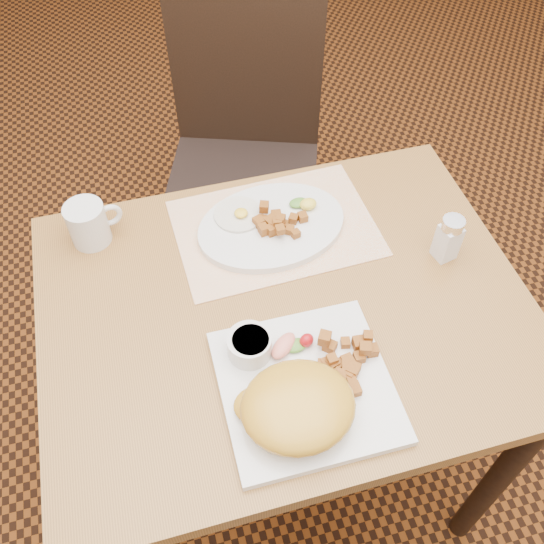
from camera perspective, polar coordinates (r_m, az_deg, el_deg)
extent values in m
plane|color=black|center=(1.79, 0.87, -17.19)|extent=(8.00, 8.00, 0.00)
cube|color=#9C6930|center=(1.14, 1.31, -3.55)|extent=(0.90, 0.70, 0.03)
cylinder|color=black|center=(1.47, 20.52, -17.72)|extent=(0.05, 0.05, 0.71)
cylinder|color=black|center=(1.61, -15.91, -5.75)|extent=(0.05, 0.05, 0.71)
cylinder|color=black|center=(1.71, 11.22, 0.14)|extent=(0.05, 0.05, 0.71)
cube|color=black|center=(1.77, -2.82, 7.95)|extent=(0.54, 0.54, 0.05)
cylinder|color=black|center=(2.05, 3.02, 6.30)|extent=(0.04, 0.04, 0.42)
cylinder|color=black|center=(1.81, 2.51, -1.75)|extent=(0.04, 0.04, 0.42)
cylinder|color=black|center=(2.08, -6.98, 6.81)|extent=(0.04, 0.04, 0.42)
cylinder|color=black|center=(1.85, -8.69, -1.03)|extent=(0.04, 0.04, 0.42)
cube|color=black|center=(1.76, -2.43, 18.88)|extent=(0.41, 0.18, 0.50)
cube|color=white|center=(1.24, 0.29, 4.16)|extent=(0.41, 0.29, 0.00)
cube|color=silver|center=(1.02, 3.20, -10.70)|extent=(0.28, 0.28, 0.02)
ellipsoid|color=gold|center=(0.96, 2.47, -12.51)|extent=(0.18, 0.16, 0.07)
ellipsoid|color=gold|center=(0.98, 4.22, -13.70)|extent=(0.07, 0.07, 0.02)
ellipsoid|color=gold|center=(0.99, -1.51, -12.38)|extent=(0.07, 0.07, 0.02)
cylinder|color=silver|center=(1.03, -2.14, -6.91)|extent=(0.08, 0.08, 0.04)
cylinder|color=beige|center=(1.01, -2.04, -6.44)|extent=(0.06, 0.06, 0.01)
ellipsoid|color=#387223|center=(1.05, 2.27, -6.92)|extent=(0.04, 0.03, 0.01)
ellipsoid|color=red|center=(1.05, 3.27, -6.44)|extent=(0.03, 0.03, 0.03)
ellipsoid|color=#F28C72|center=(1.04, 1.10, -6.95)|extent=(0.06, 0.06, 0.02)
cylinder|color=white|center=(1.24, -3.17, 5.43)|extent=(0.10, 0.10, 0.01)
ellipsoid|color=yellow|center=(1.23, -2.93, 5.57)|extent=(0.03, 0.03, 0.01)
ellipsoid|color=#387223|center=(1.26, 2.51, 6.53)|extent=(0.04, 0.03, 0.01)
ellipsoid|color=yellow|center=(1.25, 3.42, 6.41)|extent=(0.04, 0.03, 0.02)
cube|color=white|center=(1.21, 16.16, 2.74)|extent=(0.05, 0.05, 0.08)
cylinder|color=silver|center=(1.18, 16.69, 4.35)|extent=(0.05, 0.05, 0.02)
cylinder|color=silver|center=(1.24, -16.95, 4.36)|extent=(0.08, 0.08, 0.09)
torus|color=silver|center=(1.25, -15.04, 5.17)|extent=(0.05, 0.02, 0.05)
cube|color=#9D5719|center=(1.04, 8.20, -7.94)|extent=(0.02, 0.02, 0.01)
cube|color=#9D5719|center=(1.02, 5.68, -8.18)|extent=(0.02, 0.02, 0.01)
cube|color=#9D5719|center=(1.01, 7.75, -10.89)|extent=(0.02, 0.02, 0.02)
cube|color=#9D5719|center=(1.04, 7.11, -8.32)|extent=(0.02, 0.02, 0.02)
cube|color=#9D5719|center=(1.03, 7.03, -8.68)|extent=(0.02, 0.02, 0.02)
cube|color=#9D5719|center=(1.03, 7.62, -9.11)|extent=(0.03, 0.03, 0.02)
cube|color=#9D5719|center=(1.03, 5.25, -8.61)|extent=(0.02, 0.02, 0.02)
cube|color=#9D5719|center=(1.02, 6.68, -9.73)|extent=(0.02, 0.02, 0.02)
cube|color=#9D5719|center=(1.03, 4.98, -6.23)|extent=(0.03, 0.03, 0.02)
cube|color=#9D5719|center=(1.02, 7.20, -9.28)|extent=(0.03, 0.03, 0.02)
cube|color=#9D5719|center=(1.02, 6.28, -9.71)|extent=(0.03, 0.03, 0.02)
cube|color=#9D5719|center=(1.05, 5.46, -6.96)|extent=(0.03, 0.03, 0.02)
cube|color=#9D5719|center=(1.03, 7.29, -8.73)|extent=(0.02, 0.02, 0.01)
cube|color=#9D5719|center=(1.02, 6.37, -9.81)|extent=(0.02, 0.03, 0.02)
cube|color=#9D5719|center=(1.03, 5.69, -8.63)|extent=(0.02, 0.02, 0.02)
cube|color=#9D5719|center=(1.03, 6.37, -8.62)|extent=(0.02, 0.02, 0.01)
cube|color=#9D5719|center=(1.05, 8.21, -6.68)|extent=(0.02, 0.02, 0.02)
cube|color=#9D5719|center=(1.05, 9.02, -6.00)|extent=(0.02, 0.02, 0.02)
cube|color=#9D5719|center=(1.03, 8.77, -7.11)|extent=(0.02, 0.02, 0.02)
cube|color=#9D5719|center=(1.02, 7.51, -10.21)|extent=(0.02, 0.02, 0.02)
cube|color=#9D5719|center=(1.06, 6.92, -6.62)|extent=(0.02, 0.02, 0.01)
cube|color=#9D5719|center=(1.01, 6.23, -10.38)|extent=(0.02, 0.02, 0.02)
cube|color=#9D5719|center=(1.05, 9.42, -7.27)|extent=(0.02, 0.02, 0.02)
cube|color=#9D5719|center=(1.03, 4.78, -8.69)|extent=(0.02, 0.02, 0.02)
cube|color=#9D5719|center=(1.21, 0.65, 4.47)|extent=(0.03, 0.03, 0.02)
cube|color=#9D5719|center=(1.20, 0.01, 3.99)|extent=(0.02, 0.02, 0.02)
cube|color=#9D5719|center=(1.23, 2.91, 5.19)|extent=(0.02, 0.02, 0.02)
cube|color=#9D5719|center=(1.22, -0.90, 4.97)|extent=(0.02, 0.02, 0.01)
cube|color=#9D5719|center=(1.20, 0.79, 4.99)|extent=(0.02, 0.02, 0.02)
cube|color=#9D5719|center=(1.22, -0.75, 6.14)|extent=(0.02, 0.03, 0.02)
cube|color=#9D5719|center=(1.22, -1.24, 4.72)|extent=(0.03, 0.03, 0.02)
cube|color=#9D5719|center=(1.23, 2.02, 5.04)|extent=(0.02, 0.02, 0.02)
cube|color=#9D5719|center=(1.18, 0.77, 4.02)|extent=(0.02, 0.02, 0.01)
cube|color=#9D5719|center=(1.20, 0.51, 4.71)|extent=(0.02, 0.02, 0.02)
cube|color=#9D5719|center=(1.20, 2.24, 3.61)|extent=(0.02, 0.02, 0.02)
cube|color=#9D5719|center=(1.22, -0.13, 4.75)|extent=(0.03, 0.03, 0.02)
cube|color=#9D5719|center=(1.21, 0.26, 4.48)|extent=(0.03, 0.03, 0.02)
cube|color=#9D5719|center=(1.20, -0.81, 4.00)|extent=(0.02, 0.02, 0.02)
cube|color=#9D5719|center=(1.21, 1.11, 4.50)|extent=(0.02, 0.02, 0.01)
cube|color=#9D5719|center=(1.23, 0.40, 5.32)|extent=(0.02, 0.02, 0.02)
cube|color=#9D5719|center=(1.20, 1.68, 3.99)|extent=(0.02, 0.02, 0.01)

